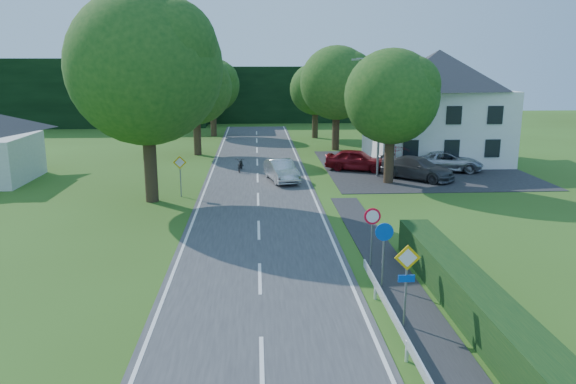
{
  "coord_description": "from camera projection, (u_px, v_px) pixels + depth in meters",
  "views": [
    {
      "loc": [
        -0.08,
        -7.29,
        7.82
      ],
      "look_at": [
        1.35,
        17.49,
        1.97
      ],
      "focal_mm": 35.0,
      "sensor_mm": 36.0,
      "label": 1
    }
  ],
  "objects": [
    {
      "name": "moving_car",
      "position": [
        282.0,
        171.0,
        36.84
      ],
      "size": [
        2.35,
        4.48,
        1.41
      ],
      "primitive_type": "imported",
      "rotation": [
        0.0,
        0.0,
        0.21
      ],
      "color": "#B8B8BD",
      "rests_on": "road"
    },
    {
      "name": "road",
      "position": [
        259.0,
        219.0,
        28.31
      ],
      "size": [
        7.0,
        80.0,
        0.04
      ],
      "primitive_type": "cube",
      "color": "#38383B",
      "rests_on": "ground"
    },
    {
      "name": "tree_right_mid",
      "position": [
        391.0,
        117.0,
        35.58
      ],
      "size": [
        7.0,
        7.0,
        8.58
      ],
      "primitive_type": null,
      "color": "#1B4A16",
      "rests_on": "ground"
    },
    {
      "name": "sign_priority_left",
      "position": [
        180.0,
        168.0,
        32.51
      ],
      "size": [
        0.78,
        0.09,
        2.44
      ],
      "color": "gray",
      "rests_on": "ground"
    },
    {
      "name": "sign_priority_right",
      "position": [
        407.0,
        271.0,
        16.47
      ],
      "size": [
        0.78,
        0.09,
        2.59
      ],
      "color": "gray",
      "rests_on": "ground"
    },
    {
      "name": "parking_pad",
      "position": [
        419.0,
        168.0,
        41.62
      ],
      "size": [
        14.0,
        16.0,
        0.04
      ],
      "primitive_type": "cube",
      "color": "#252427",
      "rests_on": "ground"
    },
    {
      "name": "line_edge_right",
      "position": [
        322.0,
        217.0,
        28.49
      ],
      "size": [
        0.12,
        80.0,
        0.01
      ],
      "primitive_type": "cube",
      "color": "white",
      "rests_on": "road"
    },
    {
      "name": "tree_left_back",
      "position": [
        213.0,
        97.0,
        58.24
      ],
      "size": [
        6.6,
        6.6,
        8.07
      ],
      "primitive_type": null,
      "color": "#1B4A16",
      "rests_on": "ground"
    },
    {
      "name": "line_edge_left",
      "position": [
        194.0,
        219.0,
        28.13
      ],
      "size": [
        0.12,
        80.0,
        0.01
      ],
      "primitive_type": "cube",
      "color": "white",
      "rests_on": "road"
    },
    {
      "name": "house_white",
      "position": [
        436.0,
        105.0,
        43.64
      ],
      "size": [
        10.6,
        8.4,
        8.6
      ],
      "color": "white",
      "rests_on": "ground"
    },
    {
      "name": "motorcycle",
      "position": [
        241.0,
        164.0,
        40.24
      ],
      "size": [
        0.83,
        1.91,
        0.98
      ],
      "primitive_type": "imported",
      "rotation": [
        0.0,
        0.0,
        -0.1
      ],
      "color": "black",
      "rests_on": "road"
    },
    {
      "name": "sign_roundabout",
      "position": [
        384.0,
        242.0,
        19.41
      ],
      "size": [
        0.64,
        0.08,
        2.37
      ],
      "color": "gray",
      "rests_on": "ground"
    },
    {
      "name": "tree_right_far",
      "position": [
        336.0,
        98.0,
        49.04
      ],
      "size": [
        7.4,
        7.4,
        9.09
      ],
      "primitive_type": null,
      "color": "#1B4A16",
      "rests_on": "ground"
    },
    {
      "name": "tree_left_far",
      "position": [
        196.0,
        104.0,
        46.49
      ],
      "size": [
        7.0,
        7.0,
        8.58
      ],
      "primitive_type": null,
      "color": "#1B4A16",
      "rests_on": "ground"
    },
    {
      "name": "streetlight",
      "position": [
        377.0,
        112.0,
        37.46
      ],
      "size": [
        2.03,
        0.18,
        8.0
      ],
      "color": "gray",
      "rests_on": "ground"
    },
    {
      "name": "tree_main",
      "position": [
        147.0,
        98.0,
        30.53
      ],
      "size": [
        9.4,
        9.4,
        11.64
      ],
      "primitive_type": null,
      "color": "#1B4A16",
      "rests_on": "ground"
    },
    {
      "name": "parked_car_silver_b",
      "position": [
        446.0,
        161.0,
        40.2
      ],
      "size": [
        5.41,
        3.19,
        1.41
      ],
      "primitive_type": "imported",
      "rotation": [
        0.0,
        0.0,
        1.4
      ],
      "color": "#B1B1B8",
      "rests_on": "parking_pad"
    },
    {
      "name": "treeline_right",
      "position": [
        318.0,
        94.0,
        72.66
      ],
      "size": [
        30.0,
        5.0,
        7.0
      ],
      "primitive_type": "cube",
      "color": "black",
      "rests_on": "ground"
    },
    {
      "name": "parked_car_red",
      "position": [
        357.0,
        160.0,
        40.45
      ],
      "size": [
        4.83,
        3.28,
        1.53
      ],
      "primitive_type": "imported",
      "rotation": [
        0.0,
        0.0,
        1.21
      ],
      "color": "maroon",
      "rests_on": "parking_pad"
    },
    {
      "name": "parasol",
      "position": [
        396.0,
        159.0,
        39.81
      ],
      "size": [
        2.66,
        2.69,
        1.9
      ],
      "primitive_type": "imported",
      "rotation": [
        0.0,
        0.0,
        0.34
      ],
      "color": "#B50E13",
      "rests_on": "parking_pad"
    },
    {
      "name": "sign_speed_limit",
      "position": [
        372.0,
        223.0,
        21.33
      ],
      "size": [
        0.64,
        0.11,
        2.37
      ],
      "color": "gray",
      "rests_on": "ground"
    },
    {
      "name": "tree_right_back",
      "position": [
        315.0,
        101.0,
        56.94
      ],
      "size": [
        6.2,
        6.2,
        7.56
      ],
      "primitive_type": null,
      "color": "#1B4A16",
      "rests_on": "ground"
    },
    {
      "name": "line_centre",
      "position": [
        259.0,
        218.0,
        28.31
      ],
      "size": [
        0.12,
        80.0,
        0.01
      ],
      "primitive_type": null,
      "color": "white",
      "rests_on": "road"
    },
    {
      "name": "treeline_left",
      "position": [
        20.0,
        93.0,
        66.65
      ],
      "size": [
        44.0,
        6.0,
        8.0
      ],
      "primitive_type": "cube",
      "color": "black",
      "rests_on": "ground"
    },
    {
      "name": "parked_car_grey",
      "position": [
        417.0,
        168.0,
        37.49
      ],
      "size": [
        5.08,
        4.93,
        1.46
      ],
      "primitive_type": "imported",
      "rotation": [
        0.0,
        0.0,
        0.82
      ],
      "color": "#444448",
      "rests_on": "parking_pad"
    }
  ]
}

